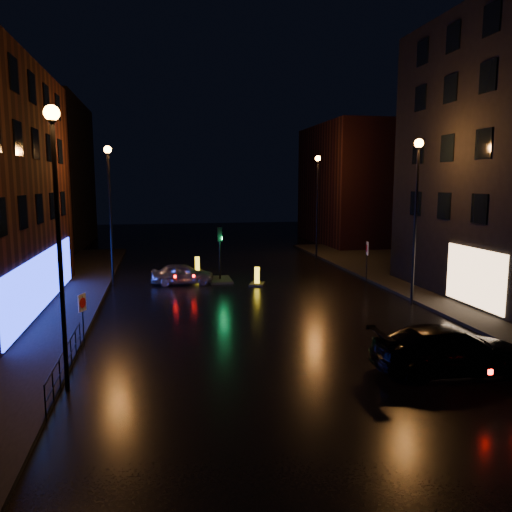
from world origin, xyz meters
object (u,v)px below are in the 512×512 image
at_px(bollard_near, 257,281).
at_px(bollard_far, 197,269).
at_px(road_sign_right, 367,252).
at_px(dark_sedan, 450,349).
at_px(traffic_signal, 220,273).
at_px(road_sign_left, 82,307).
at_px(silver_hatchback, 183,274).

relative_size(bollard_near, bollard_far, 1.07).
bearing_deg(road_sign_right, bollard_near, 12.43).
xyz_separation_m(dark_sedan, bollard_near, (-3.54, 15.08, -0.51)).
bearing_deg(traffic_signal, dark_sedan, -71.56).
bearing_deg(traffic_signal, road_sign_left, -119.65).
bearing_deg(silver_hatchback, traffic_signal, -71.58).
bearing_deg(dark_sedan, bollard_near, 14.83).
xyz_separation_m(bollard_near, road_sign_right, (7.02, -0.25, 1.66)).
relative_size(road_sign_left, road_sign_right, 0.80).
bearing_deg(road_sign_right, bollard_far, -13.42).
bearing_deg(bollard_far, bollard_near, -68.96).
distance_m(silver_hatchback, bollard_far, 4.29).
xyz_separation_m(silver_hatchback, bollard_near, (4.47, -1.10, -0.41)).
distance_m(traffic_signal, dark_sedan, 17.73).
bearing_deg(road_sign_left, bollard_near, 72.77).
height_order(silver_hatchback, road_sign_left, road_sign_left).
bearing_deg(dark_sedan, silver_hatchback, 27.98).
relative_size(silver_hatchback, dark_sedan, 0.73).
xyz_separation_m(traffic_signal, road_sign_left, (-6.70, -11.77, 1.02)).
height_order(bollard_near, bollard_far, bollard_near).
distance_m(bollard_far, road_sign_right, 11.75).
bearing_deg(road_sign_left, bollard_far, 94.02).
height_order(silver_hatchback, bollard_far, silver_hatchback).
bearing_deg(bollard_far, silver_hatchback, -117.66).
xyz_separation_m(traffic_signal, bollard_near, (2.07, -1.74, -0.26)).
distance_m(bollard_near, road_sign_right, 7.22).
height_order(silver_hatchback, bollard_near, silver_hatchback).
bearing_deg(traffic_signal, road_sign_right, -12.34).
bearing_deg(bollard_near, road_sign_left, -111.47).
bearing_deg(road_sign_left, dark_sedan, 1.62).
distance_m(bollard_near, road_sign_left, 13.38).
xyz_separation_m(silver_hatchback, bollard_far, (1.22, 4.09, -0.41)).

